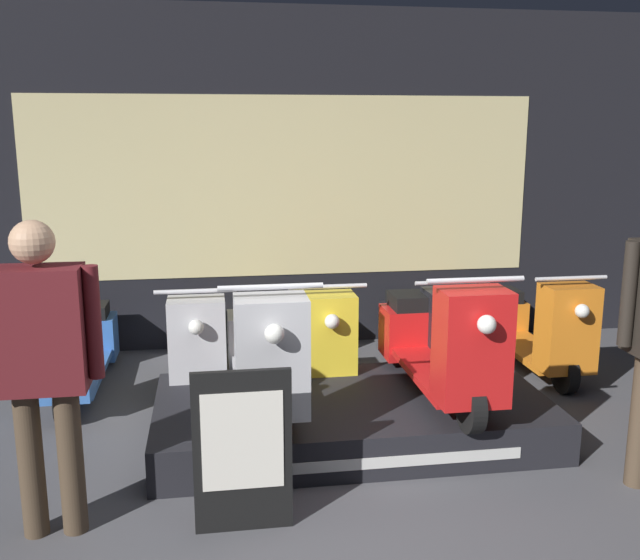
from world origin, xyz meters
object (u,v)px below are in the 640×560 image
scooter_backrow_3 (427,332)px  scooter_backrow_2 (316,338)px  price_sign_board (243,451)px  scooter_backrow_4 (533,328)px  scooter_display_left (264,352)px  scooter_display_right (440,344)px  scooter_backrow_0 (76,348)px  person_left_browsing (42,354)px  scooter_backrow_1 (199,343)px

scooter_backrow_3 → scooter_backrow_2: bearing=180.0°
price_sign_board → scooter_backrow_4: bearing=39.8°
scooter_display_left → scooter_display_right: bearing=0.0°
scooter_display_left → scooter_backrow_4: size_ratio=1.00×
scooter_backrow_2 → scooter_backrow_3: size_ratio=1.00×
scooter_backrow_0 → scooter_backrow_4: same height
person_left_browsing → price_sign_board: 1.14m
scooter_display_left → scooter_backrow_4: (2.47, 1.21, -0.29)m
scooter_backrow_2 → scooter_backrow_3: 0.97m
scooter_backrow_0 → scooter_backrow_1: size_ratio=1.00×
scooter_backrow_3 → scooter_display_left: bearing=-141.1°
scooter_display_left → scooter_backrow_2: bearing=66.5°
scooter_backrow_3 → scooter_display_right: bearing=-103.6°
scooter_backrow_4 → person_left_browsing: bearing=-150.2°
scooter_display_left → scooter_backrow_1: bearing=110.2°
scooter_display_left → price_sign_board: bearing=-100.9°
scooter_display_right → scooter_backrow_4: 1.77m
scooter_backrow_1 → price_sign_board: size_ratio=1.96×
scooter_display_left → person_left_browsing: 1.51m
scooter_display_right → scooter_backrow_1: 2.06m
scooter_backrow_3 → price_sign_board: scooter_backrow_3 is taller
scooter_backrow_2 → price_sign_board: (-0.72, -2.22, 0.08)m
price_sign_board → scooter_display_left: bearing=79.1°
scooter_backrow_1 → person_left_browsing: person_left_browsing is taller
scooter_backrow_1 → scooter_backrow_3: 1.94m
scooter_display_left → scooter_backrow_0: (-1.42, 1.21, -0.29)m
scooter_backrow_3 → scooter_backrow_1: bearing=180.0°
scooter_display_right → scooter_backrow_2: bearing=119.2°
scooter_backrow_1 → scooter_display_right: bearing=-36.3°
scooter_backrow_0 → price_sign_board: bearing=-61.2°
scooter_display_right → price_sign_board: bearing=-144.2°
scooter_backrow_1 → scooter_backrow_3: same height
scooter_display_left → price_sign_board: size_ratio=1.96×
price_sign_board → person_left_browsing: bearing=172.7°
scooter_display_left → person_left_browsing: size_ratio=1.05×
scooter_backrow_0 → scooter_backrow_1: 0.97m
scooter_backrow_0 → scooter_backrow_4: bearing=0.0°
scooter_backrow_3 → price_sign_board: 2.79m
scooter_backrow_2 → scooter_backrow_0: bearing=180.0°
scooter_backrow_3 → price_sign_board: (-1.69, -2.22, 0.08)m
scooter_display_right → scooter_backrow_4: size_ratio=1.00×
scooter_display_right → scooter_backrow_0: size_ratio=1.00×
scooter_backrow_4 → person_left_browsing: person_left_browsing is taller
person_left_browsing → scooter_backrow_3: bearing=37.9°
scooter_backrow_4 → scooter_backrow_2: bearing=180.0°
scooter_backrow_2 → person_left_browsing: 2.77m
scooter_display_left → scooter_backrow_1: size_ratio=1.00×
scooter_backrow_3 → person_left_browsing: size_ratio=1.05×
scooter_display_left → price_sign_board: (-0.19, -1.01, -0.21)m
scooter_backrow_1 → price_sign_board: (0.25, -2.22, 0.08)m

